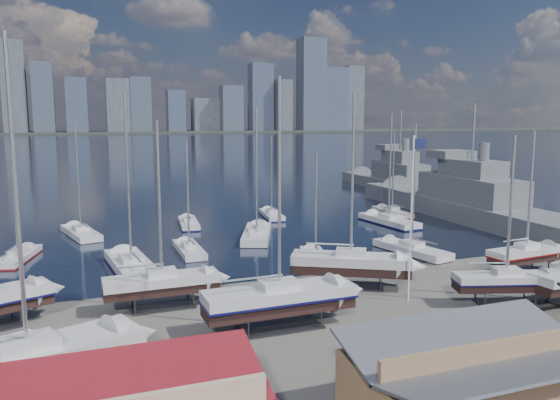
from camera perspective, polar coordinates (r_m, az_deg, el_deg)
name	(u,v)px	position (r m, az deg, el deg)	size (l,w,h in m)	color
ground	(336,313)	(42.22, 5.88, -11.69)	(1400.00, 1400.00, 0.00)	#605E59
water	(107,144)	(346.22, -17.61, 5.58)	(1400.00, 600.00, 0.40)	#182137
far_shore	(93,133)	(605.87, -18.93, 6.68)	(1400.00, 80.00, 2.20)	#2D332D
skyline	(83,95)	(599.81, -19.85, 10.25)	(639.14, 43.80, 107.69)	#475166
shed_grey	(486,381)	(29.08, 20.73, -17.23)	(12.60, 8.40, 4.17)	#8C6B4C
sailboat_cradle_1	(28,364)	(31.57, -24.82, -15.27)	(12.01, 7.02, 18.54)	#2D2D33
sailboat_cradle_2	(162,283)	(43.48, -12.23, -8.47)	(8.79, 2.58, 14.43)	#2D2D33
sailboat_cradle_3	(279,298)	(38.58, -0.06, -10.24)	(10.83, 3.19, 17.31)	#2D2D33
sailboat_cradle_4	(351,263)	(48.12, 7.42, -6.56)	(10.33, 7.63, 16.71)	#2D2D33
sailboat_cradle_5	(506,281)	(46.82, 22.54, -7.79)	(8.41, 4.62, 13.31)	#2D2D33
sailboat_cradle_6	(526,253)	(56.76, 24.34, -5.11)	(8.38, 3.03, 13.47)	#2D2D33
sailboat_moored_1	(18,258)	(62.91, -25.68, -5.46)	(4.31, 8.70, 12.52)	black
sailboat_moored_2	(81,234)	(72.47, -20.07, -3.38)	(4.96, 10.09, 14.68)	black
sailboat_moored_3	(132,268)	(54.68, -15.25, -6.91)	(4.56, 12.12, 17.69)	black
sailboat_moored_4	(189,251)	(60.53, -9.46, -5.23)	(2.41, 8.35, 12.57)	black
sailboat_moored_5	(189,224)	(75.78, -9.53, -2.49)	(3.29, 8.73, 12.75)	black
sailboat_moored_6	(316,259)	(56.55, 3.74, -6.12)	(4.18, 8.29, 11.93)	black
sailboat_moored_7	(257,236)	(67.17, -2.43, -3.77)	(6.93, 11.35, 16.60)	black
sailboat_moored_8	(272,216)	(81.29, -0.88, -1.64)	(3.52, 8.75, 12.71)	black
sailboat_moored_9	(411,251)	(61.27, 13.57, -5.19)	(4.43, 10.05, 14.67)	black
sailboat_moored_10	(389,222)	(77.41, 11.28, -2.31)	(4.02, 11.00, 16.09)	black
sailboat_moored_11	(392,213)	(85.21, 11.62, -1.35)	(2.87, 8.95, 13.23)	black
naval_ship_east	(469,208)	(84.45, 19.18, -0.79)	(9.71, 50.25, 18.50)	#595D62
naval_ship_west	(399,183)	(113.94, 12.32, 1.75)	(8.37, 41.43, 17.71)	#595D62
car_a	(177,393)	(29.66, -10.73, -19.18)	(1.91, 4.74, 1.62)	gray
car_b	(383,367)	(32.70, 10.75, -16.75)	(1.38, 3.97, 1.31)	gray
car_c	(409,378)	(31.74, 13.32, -17.66)	(2.13, 4.62, 1.29)	gray
car_d	(465,337)	(37.84, 18.78, -13.38)	(2.01, 4.94, 1.43)	gray
flagpole	(413,206)	(44.01, 13.69, -0.65)	(1.17, 0.12, 13.28)	white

